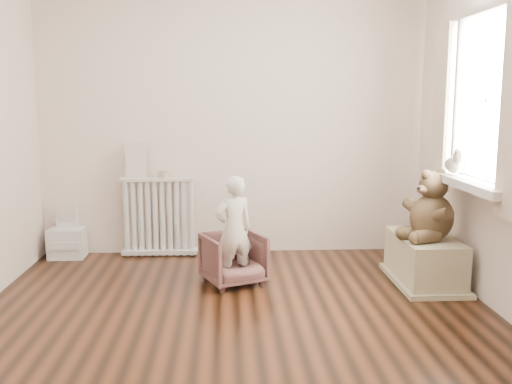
{
  "coord_description": "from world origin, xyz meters",
  "views": [
    {
      "loc": [
        -0.06,
        -3.59,
        1.46
      ],
      "look_at": [
        0.15,
        0.45,
        0.8
      ],
      "focal_mm": 40.0,
      "sensor_mm": 36.0,
      "label": 1
    }
  ],
  "objects_px": {
    "toy_vanity": "(66,229)",
    "child": "(234,230)",
    "toy_bench": "(424,258)",
    "teddy_bear": "(433,203)",
    "radiator": "(159,215)",
    "plush_cat": "(455,161)",
    "armchair": "(234,259)"
  },
  "relations": [
    {
      "from": "toy_vanity",
      "to": "child",
      "type": "distance_m",
      "value": 1.79
    },
    {
      "from": "toy_bench",
      "to": "teddy_bear",
      "type": "relative_size",
      "value": 1.49
    },
    {
      "from": "toy_vanity",
      "to": "child",
      "type": "relative_size",
      "value": 0.59
    },
    {
      "from": "teddy_bear",
      "to": "radiator",
      "type": "bearing_deg",
      "value": 134.74
    },
    {
      "from": "child",
      "to": "teddy_bear",
      "type": "distance_m",
      "value": 1.56
    },
    {
      "from": "child",
      "to": "plush_cat",
      "type": "bearing_deg",
      "value": 151.04
    },
    {
      "from": "child",
      "to": "toy_bench",
      "type": "relative_size",
      "value": 1.07
    },
    {
      "from": "toy_vanity",
      "to": "child",
      "type": "height_order",
      "value": "child"
    },
    {
      "from": "child",
      "to": "plush_cat",
      "type": "relative_size",
      "value": 3.63
    },
    {
      "from": "armchair",
      "to": "teddy_bear",
      "type": "bearing_deg",
      "value": -28.24
    },
    {
      "from": "toy_vanity",
      "to": "toy_bench",
      "type": "relative_size",
      "value": 0.63
    },
    {
      "from": "toy_vanity",
      "to": "toy_bench",
      "type": "distance_m",
      "value": 3.2
    },
    {
      "from": "armchair",
      "to": "toy_bench",
      "type": "distance_m",
      "value": 1.53
    },
    {
      "from": "toy_bench",
      "to": "radiator",
      "type": "bearing_deg",
      "value": 157.42
    },
    {
      "from": "plush_cat",
      "to": "toy_bench",
      "type": "bearing_deg",
      "value": 127.48
    },
    {
      "from": "toy_bench",
      "to": "teddy_bear",
      "type": "height_order",
      "value": "teddy_bear"
    },
    {
      "from": "child",
      "to": "armchair",
      "type": "bearing_deg",
      "value": -113.2
    },
    {
      "from": "radiator",
      "to": "plush_cat",
      "type": "bearing_deg",
      "value": -24.87
    },
    {
      "from": "radiator",
      "to": "child",
      "type": "bearing_deg",
      "value": -53.31
    },
    {
      "from": "armchair",
      "to": "teddy_bear",
      "type": "xyz_separation_m",
      "value": [
        1.54,
        -0.14,
        0.47
      ]
    },
    {
      "from": "toy_bench",
      "to": "plush_cat",
      "type": "bearing_deg",
      "value": -50.64
    },
    {
      "from": "radiator",
      "to": "teddy_bear",
      "type": "xyz_separation_m",
      "value": [
        2.23,
        -1.01,
        0.28
      ]
    },
    {
      "from": "armchair",
      "to": "plush_cat",
      "type": "bearing_deg",
      "value": -30.66
    },
    {
      "from": "toy_vanity",
      "to": "plush_cat",
      "type": "distance_m",
      "value": 3.46
    },
    {
      "from": "toy_bench",
      "to": "toy_vanity",
      "type": "bearing_deg",
      "value": 163.78
    },
    {
      "from": "radiator",
      "to": "toy_bench",
      "type": "relative_size",
      "value": 0.92
    },
    {
      "from": "toy_vanity",
      "to": "armchair",
      "type": "relative_size",
      "value": 1.13
    },
    {
      "from": "radiator",
      "to": "child",
      "type": "height_order",
      "value": "child"
    },
    {
      "from": "radiator",
      "to": "child",
      "type": "relative_size",
      "value": 0.86
    },
    {
      "from": "toy_vanity",
      "to": "armchair",
      "type": "xyz_separation_m",
      "value": [
        1.54,
        -0.84,
        -0.07
      ]
    },
    {
      "from": "teddy_bear",
      "to": "plush_cat",
      "type": "xyz_separation_m",
      "value": [
        0.13,
        -0.08,
        0.33
      ]
    },
    {
      "from": "radiator",
      "to": "plush_cat",
      "type": "height_order",
      "value": "plush_cat"
    }
  ]
}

